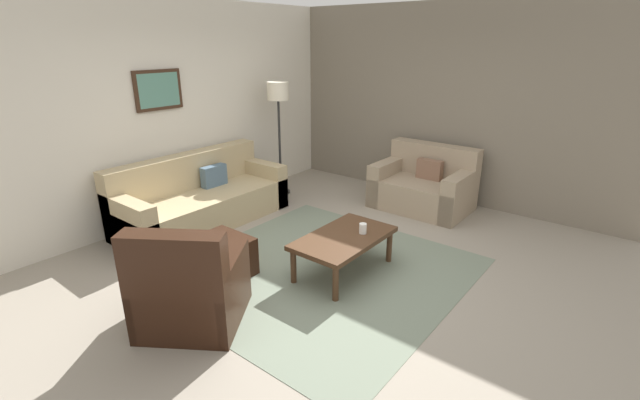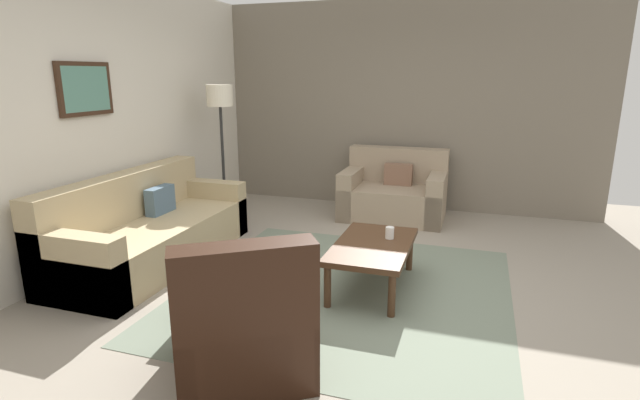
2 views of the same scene
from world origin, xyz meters
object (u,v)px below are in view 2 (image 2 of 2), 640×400
at_px(cup, 390,233).
at_px(armchair_leather, 243,332).
at_px(coffee_table, 373,249).
at_px(framed_artwork, 85,89).
at_px(ottoman, 230,292).
at_px(couch_main, 146,232).
at_px(couch_loveseat, 395,194).
at_px(lamp_standing, 220,110).

bearing_deg(cup, armchair_leather, 161.02).
distance_m(coffee_table, framed_artwork, 3.03).
bearing_deg(ottoman, armchair_leather, -146.02).
relative_size(couch_main, couch_loveseat, 1.73).
relative_size(couch_loveseat, cup, 12.33).
relative_size(cup, framed_artwork, 0.17).
bearing_deg(framed_artwork, armchair_leather, -120.72).
xyz_separation_m(couch_loveseat, lamp_standing, (-0.85, 2.05, 1.11)).
relative_size(lamp_standing, framed_artwork, 2.69).
distance_m(couch_loveseat, framed_artwork, 3.81).
xyz_separation_m(couch_loveseat, armchair_leather, (-3.83, 0.28, 0.01)).
height_order(couch_main, coffee_table, couch_main).
bearing_deg(lamp_standing, coffee_table, -122.66).
relative_size(couch_loveseat, framed_artwork, 2.05).
distance_m(couch_loveseat, cup, 2.14).
height_order(ottoman, lamp_standing, lamp_standing).
distance_m(armchair_leather, framed_artwork, 2.95).
xyz_separation_m(armchair_leather, framed_artwork, (1.33, 2.23, 1.39)).
bearing_deg(ottoman, cup, -45.64).
bearing_deg(couch_main, framed_artwork, 109.01).
distance_m(couch_main, lamp_standing, 1.88).
distance_m(cup, framed_artwork, 3.11).
height_order(couch_loveseat, coffee_table, couch_loveseat).
distance_m(couch_main, armchair_leather, 2.34).
relative_size(ottoman, cup, 5.29).
height_order(couch_main, framed_artwork, framed_artwork).
bearing_deg(ottoman, couch_loveseat, -13.31).
bearing_deg(ottoman, lamp_standing, 29.63).
height_order(couch_main, cup, couch_main).
bearing_deg(armchair_leather, framed_artwork, 59.28).
bearing_deg(armchair_leather, cup, -18.98).
height_order(coffee_table, cup, cup).
relative_size(armchair_leather, lamp_standing, 0.65).
distance_m(ottoman, lamp_standing, 2.90).
relative_size(ottoman, lamp_standing, 0.33).
height_order(ottoman, cup, cup).
bearing_deg(lamp_standing, ottoman, -150.37).
xyz_separation_m(couch_main, lamp_standing, (1.51, -0.05, 1.11)).
xyz_separation_m(coffee_table, framed_artwork, (-0.21, 2.71, 1.34)).
distance_m(couch_loveseat, ottoman, 3.23).
xyz_separation_m(couch_main, cup, (0.25, -2.41, 0.17)).
height_order(couch_loveseat, lamp_standing, lamp_standing).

